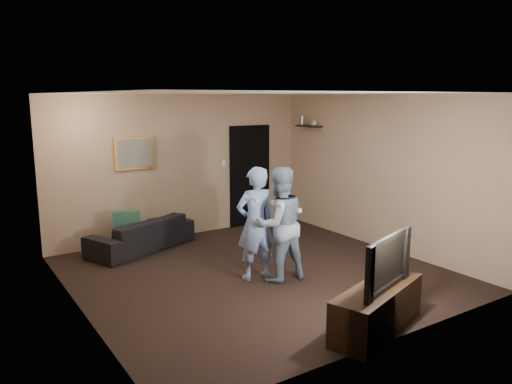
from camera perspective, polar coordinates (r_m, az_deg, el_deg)
ground at (r=7.43m, az=0.10°, el=-9.26°), size 5.00×5.00×0.00m
ceiling at (r=6.98m, az=0.11°, el=11.23°), size 5.00×5.00×0.04m
wall_back at (r=9.26m, az=-8.42°, el=2.94°), size 5.00×0.04×2.60m
wall_front at (r=5.23m, az=15.34°, el=-3.41°), size 5.00×0.04×2.60m
wall_left at (r=6.11m, az=-19.90°, el=-1.64°), size 0.04×5.00×2.60m
wall_right at (r=8.70m, az=14.02°, el=2.23°), size 0.04×5.00×2.60m
sofa at (r=8.67m, az=-12.97°, el=-4.69°), size 2.00×1.37×0.54m
throw_pillow at (r=8.55m, az=-14.57°, el=-3.56°), size 0.47×0.29×0.45m
painting_frame at (r=8.86m, az=-13.71°, el=4.35°), size 0.72×0.05×0.57m
painting_canvas at (r=8.84m, az=-13.65°, el=4.34°), size 0.62×0.01×0.47m
doorway at (r=9.96m, az=-0.71°, el=1.86°), size 0.90×0.06×2.00m
light_switch at (r=9.62m, az=-3.75°, el=3.32°), size 0.08×0.02×0.12m
wall_shelf at (r=9.86m, az=6.05°, el=7.50°), size 0.20×0.60×0.03m
shelf_vase at (r=9.73m, az=6.66°, el=7.94°), size 0.16×0.16×0.14m
shelf_figurine at (r=10.02m, az=5.31°, el=8.16°), size 0.06×0.06×0.18m
tv_console at (r=5.80m, az=13.69°, el=-12.87°), size 1.50×0.89×0.51m
television at (r=5.60m, az=13.94°, el=-7.67°), size 1.03×0.46×0.60m
wii_player_left at (r=7.00m, az=-0.05°, el=-3.62°), size 0.62×0.51×1.61m
wii_player_right at (r=6.97m, az=2.66°, el=-3.69°), size 0.83×0.67×1.61m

